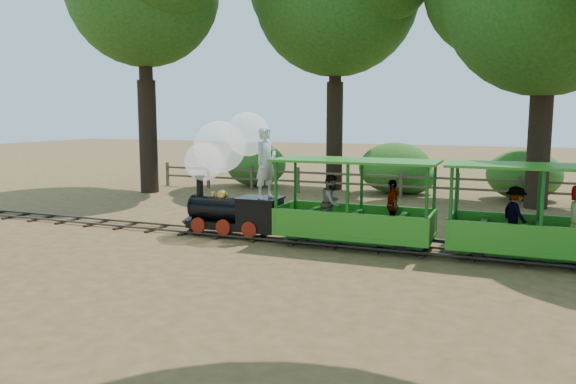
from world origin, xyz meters
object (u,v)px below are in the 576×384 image
at_px(carriage_front, 354,212).
at_px(carriage_rear, 541,224).
at_px(fence, 374,181).
at_px(locomotive, 229,165).

bearing_deg(carriage_front, carriage_rear, -0.10).
xyz_separation_m(carriage_rear, fence, (-5.32, 8.00, -0.24)).
height_order(carriage_rear, fence, carriage_rear).
bearing_deg(carriage_front, fence, 99.95).
relative_size(carriage_rear, fence, 0.21).
bearing_deg(fence, carriage_rear, -56.39).
distance_m(locomotive, fence, 8.24).
xyz_separation_m(locomotive, fence, (1.86, 7.94, -1.20)).
bearing_deg(locomotive, carriage_rear, -0.48).
xyz_separation_m(locomotive, carriage_front, (3.26, -0.05, -0.97)).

